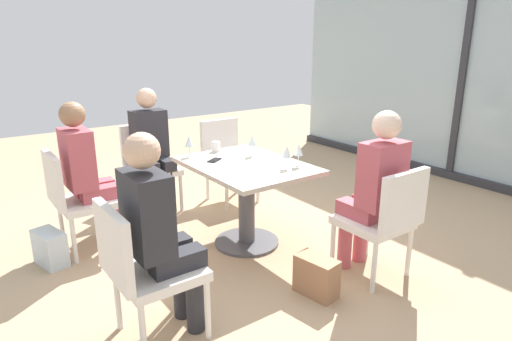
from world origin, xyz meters
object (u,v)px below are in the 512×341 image
Objects in this scene: chair_front_left at (76,196)px; person_far_right at (375,186)px; person_front_left at (87,169)px; chair_front_right at (142,265)px; chair_far_right at (384,217)px; handbag_2 at (50,248)px; person_side_end at (152,145)px; wine_glass_3 at (189,142)px; handbag_0 at (114,200)px; dining_table_main at (246,187)px; chair_side_end at (149,162)px; chair_far_left at (227,155)px; person_front_right at (158,228)px; coffee_cup at (216,147)px; wine_glass_2 at (252,141)px; wine_glass_0 at (299,150)px; cell_phone_on_table at (215,160)px; wine_glass_1 at (287,152)px; handbag_1 at (316,276)px.

person_far_right is at bearing 45.51° from chair_front_left.
chair_front_right is at bearing -4.43° from person_front_left.
handbag_2 is at bearing -130.52° from chair_far_right.
person_side_end reaches higher than wine_glass_3.
handbag_0 is at bearing -153.90° from wine_glass_3.
chair_side_end is at bearing -166.45° from dining_table_main.
chair_far_left is 2.38m from person_front_right.
person_far_right is at bearing 18.00° from coffee_cup.
wine_glass_0 is at bearing 13.77° from wine_glass_2.
chair_far_left is at bearing 110.00° from cell_phone_on_table.
dining_table_main is at bearing 14.73° from person_side_end.
chair_side_end is at bearing -161.54° from chair_far_right.
wine_glass_1 is 1.00× the size of wine_glass_3.
chair_far_right is 1.75m from wine_glass_3.
chair_far_right is 4.70× the size of wine_glass_3.
cell_phone_on_table is at bearing -153.38° from chair_far_right.
chair_side_end is 4.70× the size of wine_glass_2.
chair_front_right reaches higher than handbag_0.
chair_side_end is 0.69× the size of person_far_right.
person_far_right is 1.17m from wine_glass_2.
wine_glass_0 is at bearing 104.68° from chair_front_right.
chair_front_left is 2.37m from person_far_right.
person_front_left is 0.68m from handbag_2.
wine_glass_2 is at bearing 122.22° from chair_front_right.
chair_far_left is at bearing 127.74° from wine_glass_3.
wine_glass_0 is 0.73m from cell_phone_on_table.
wine_glass_2 is 0.38m from coffee_cup.
chair_front_right is 1.00× the size of chair_far_left.
chair_front_left is (-0.71, -1.21, -0.03)m from dining_table_main.
wine_glass_3 is (0.23, 0.83, 0.16)m from person_front_left.
chair_front_left is 1.17m from cell_phone_on_table.
wine_glass_2 is 0.38m from cell_phone_on_table.
chair_front_left is at bearing -65.88° from handbag_0.
wine_glass_3 is (-1.19, 0.94, 0.37)m from chair_front_right.
chair_front_right is 1.38m from handbag_2.
handbag_2 is (-0.11, -1.48, -0.64)m from coffee_cup.
wine_glass_3 reaches higher than cell_phone_on_table.
person_far_right reaches higher than chair_far_left.
person_front_left is 1.00× the size of person_front_right.
person_side_end reaches higher than handbag_1.
chair_far_left reaches higher than handbag_2.
handbag_2 is (0.71, -1.16, -0.36)m from chair_side_end.
wine_glass_1 reaches higher than dining_table_main.
coffee_cup is (-0.02, 0.28, -0.09)m from wine_glass_3.
person_side_end reaches higher than chair_far_left.
chair_far_left is 2.02m from person_far_right.
chair_front_left and chair_front_right have the same top height.
chair_side_end is 2.90× the size of handbag_0.
chair_front_right is 1.50m from wine_glass_1.
person_front_right is 4.20× the size of handbag_2.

